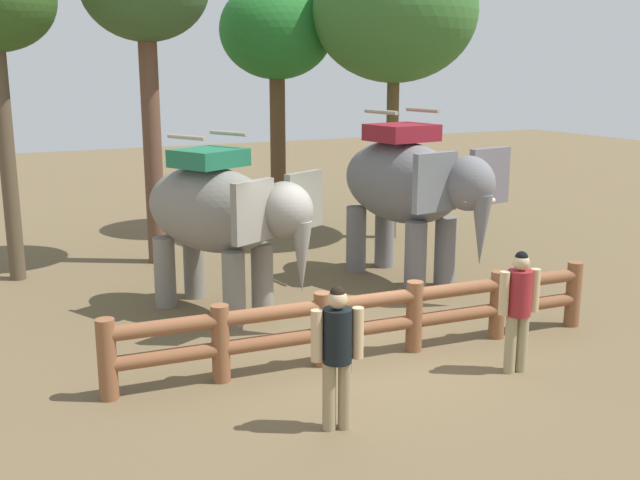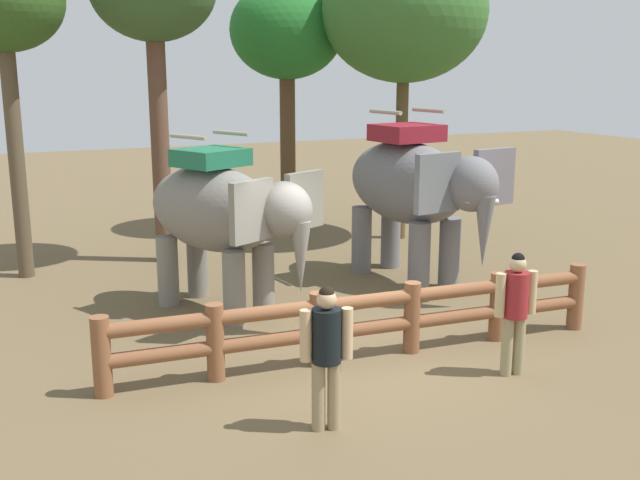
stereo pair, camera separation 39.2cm
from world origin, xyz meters
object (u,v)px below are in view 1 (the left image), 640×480
(log_fence, at_px, (370,317))
(elephant_center, at_px, (409,187))
(tree_far_left, at_px, (395,12))
(elephant_near_left, at_px, (220,215))
(tree_back_center, at_px, (277,34))
(tourist_woman_in_black, at_px, (519,303))
(tourist_man_in_blue, at_px, (337,348))

(log_fence, distance_m, elephant_center, 4.24)
(elephant_center, xyz_separation_m, tree_far_left, (1.75, 3.50, 3.43))
(log_fence, relative_size, elephant_near_left, 2.10)
(elephant_near_left, xyz_separation_m, tree_back_center, (3.47, 5.72, 3.14))
(log_fence, relative_size, tree_back_center, 1.22)
(tree_far_left, bearing_deg, tourist_woman_in_black, -109.65)
(tree_back_center, bearing_deg, tourist_woman_in_black, -94.13)
(elephant_center, height_order, tree_far_left, tree_far_left)
(log_fence, height_order, elephant_center, elephant_center)
(elephant_center, xyz_separation_m, tourist_man_in_blue, (-4.03, -4.83, -0.86))
(tree_far_left, bearing_deg, elephant_center, -116.61)
(elephant_near_left, bearing_deg, elephant_center, 3.88)
(elephant_center, relative_size, tourist_man_in_blue, 2.28)
(log_fence, xyz_separation_m, tree_back_center, (2.25, 8.56, 4.23))
(log_fence, distance_m, elephant_near_left, 3.27)
(elephant_center, xyz_separation_m, tourist_woman_in_black, (-1.07, -4.42, -0.87))
(elephant_near_left, height_order, elephant_center, elephant_center)
(log_fence, relative_size, tree_far_left, 1.08)
(tourist_man_in_blue, height_order, tree_back_center, tree_back_center)
(elephant_near_left, bearing_deg, tourist_woman_in_black, -56.49)
(tree_far_left, relative_size, tree_back_center, 1.13)
(log_fence, height_order, tourist_woman_in_black, tourist_woman_in_black)
(elephant_center, height_order, tourist_man_in_blue, elephant_center)
(elephant_near_left, xyz_separation_m, tree_far_left, (5.58, 3.75, 3.58))
(tourist_man_in_blue, distance_m, tree_far_left, 11.01)
(tree_far_left, bearing_deg, tree_back_center, 137.02)
(tourist_woman_in_black, bearing_deg, tree_back_center, 85.87)
(elephant_center, height_order, tourist_woman_in_black, elephant_center)
(tourist_man_in_blue, bearing_deg, tree_back_center, 70.39)
(log_fence, height_order, elephant_near_left, elephant_near_left)
(log_fence, bearing_deg, tree_far_left, 56.50)
(elephant_near_left, bearing_deg, log_fence, -66.75)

